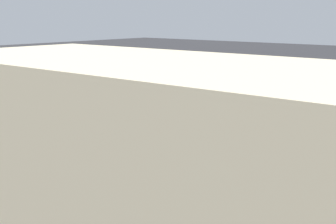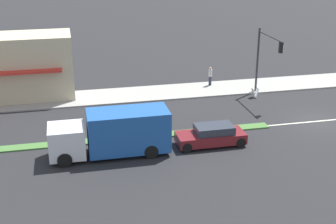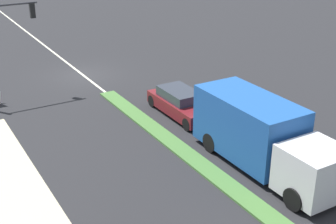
% 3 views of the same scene
% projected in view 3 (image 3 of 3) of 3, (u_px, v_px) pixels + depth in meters
% --- Properties ---
extents(ground_plane, '(160.00, 160.00, 0.00)m').
position_uv_depth(ground_plane, '(260.00, 211.00, 17.28)').
color(ground_plane, '#232326').
extents(lane_marking_center, '(0.16, 60.00, 0.01)m').
position_uv_depth(lane_marking_center, '(83.00, 75.00, 31.52)').
color(lane_marking_center, beige).
rests_on(lane_marking_center, ground).
extents(delivery_truck, '(2.44, 7.50, 2.87)m').
position_uv_depth(delivery_truck, '(262.00, 135.00, 19.78)').
color(delivery_truck, silver).
rests_on(delivery_truck, ground).
extents(sedan_maroon, '(1.82, 4.54, 1.38)m').
position_uv_depth(sedan_maroon, '(181.00, 103.00, 25.18)').
color(sedan_maroon, maroon).
rests_on(sedan_maroon, ground).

